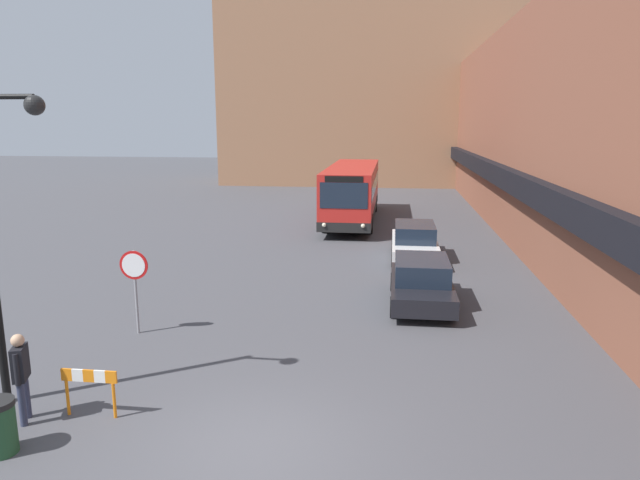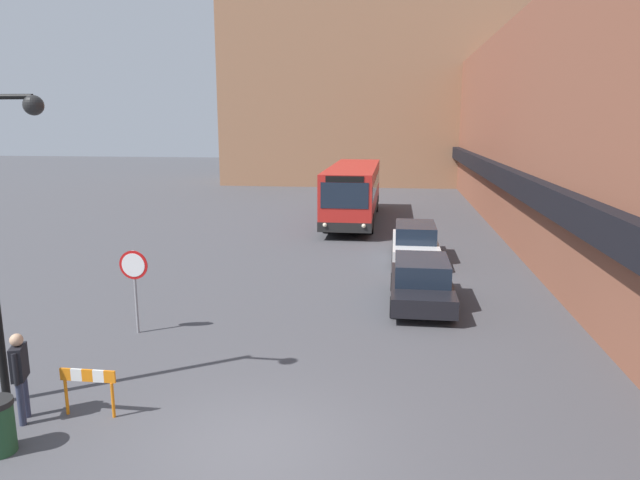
{
  "view_description": "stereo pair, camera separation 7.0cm",
  "coord_description": "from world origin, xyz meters",
  "px_view_note": "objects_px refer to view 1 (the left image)",
  "views": [
    {
      "loc": [
        2.24,
        -8.62,
        5.47
      ],
      "look_at": [
        0.01,
        8.91,
        1.82
      ],
      "focal_mm": 32.0,
      "sensor_mm": 36.0,
      "label": 1
    },
    {
      "loc": [
        2.31,
        -8.61,
        5.47
      ],
      "look_at": [
        0.01,
        8.91,
        1.82
      ],
      "focal_mm": 32.0,
      "sensor_mm": 36.0,
      "label": 2
    }
  ],
  "objects_px": {
    "parked_car_middle": "(415,241)",
    "stop_sign": "(134,274)",
    "street_lamp": "(0,215)",
    "pedestrian": "(21,370)",
    "city_bus": "(352,191)",
    "construction_barricade": "(89,383)",
    "parked_car_front": "(421,282)"
  },
  "relations": [
    {
      "from": "parked_car_middle",
      "to": "stop_sign",
      "type": "relative_size",
      "value": 2.08
    },
    {
      "from": "street_lamp",
      "to": "pedestrian",
      "type": "bearing_deg",
      "value": -50.0
    },
    {
      "from": "city_bus",
      "to": "pedestrian",
      "type": "relative_size",
      "value": 6.79
    },
    {
      "from": "parked_car_middle",
      "to": "construction_barricade",
      "type": "distance_m",
      "value": 15.15
    },
    {
      "from": "street_lamp",
      "to": "parked_car_middle",
      "type": "bearing_deg",
      "value": 58.49
    },
    {
      "from": "stop_sign",
      "to": "construction_barricade",
      "type": "distance_m",
      "value": 4.48
    },
    {
      "from": "parked_car_front",
      "to": "street_lamp",
      "type": "height_order",
      "value": "street_lamp"
    },
    {
      "from": "street_lamp",
      "to": "city_bus",
      "type": "bearing_deg",
      "value": 77.21
    },
    {
      "from": "parked_car_front",
      "to": "pedestrian",
      "type": "distance_m",
      "value": 11.12
    },
    {
      "from": "parked_car_middle",
      "to": "stop_sign",
      "type": "distance_m",
      "value": 12.1
    },
    {
      "from": "stop_sign",
      "to": "construction_barricade",
      "type": "relative_size",
      "value": 2.03
    },
    {
      "from": "parked_car_front",
      "to": "street_lamp",
      "type": "distance_m",
      "value": 11.47
    },
    {
      "from": "stop_sign",
      "to": "construction_barricade",
      "type": "xyz_separation_m",
      "value": [
        1.03,
        -4.26,
        -0.95
      ]
    },
    {
      "from": "city_bus",
      "to": "street_lamp",
      "type": "distance_m",
      "value": 22.8
    },
    {
      "from": "parked_car_front",
      "to": "stop_sign",
      "type": "height_order",
      "value": "stop_sign"
    },
    {
      "from": "city_bus",
      "to": "pedestrian",
      "type": "height_order",
      "value": "city_bus"
    },
    {
      "from": "pedestrian",
      "to": "construction_barricade",
      "type": "distance_m",
      "value": 1.22
    },
    {
      "from": "parked_car_middle",
      "to": "construction_barricade",
      "type": "height_order",
      "value": "parked_car_middle"
    },
    {
      "from": "city_bus",
      "to": "construction_barricade",
      "type": "relative_size",
      "value": 10.61
    },
    {
      "from": "street_lamp",
      "to": "pedestrian",
      "type": "height_order",
      "value": "street_lamp"
    },
    {
      "from": "construction_barricade",
      "to": "parked_car_middle",
      "type": "bearing_deg",
      "value": 64.56
    },
    {
      "from": "city_bus",
      "to": "stop_sign",
      "type": "height_order",
      "value": "city_bus"
    },
    {
      "from": "parked_car_front",
      "to": "stop_sign",
      "type": "relative_size",
      "value": 1.89
    },
    {
      "from": "city_bus",
      "to": "street_lamp",
      "type": "xyz_separation_m",
      "value": [
        -5.03,
        -22.14,
        2.1
      ]
    },
    {
      "from": "stop_sign",
      "to": "construction_barricade",
      "type": "bearing_deg",
      "value": -76.41
    },
    {
      "from": "stop_sign",
      "to": "street_lamp",
      "type": "distance_m",
      "value": 4.53
    },
    {
      "from": "city_bus",
      "to": "street_lamp",
      "type": "relative_size",
      "value": 1.92
    },
    {
      "from": "city_bus",
      "to": "stop_sign",
      "type": "bearing_deg",
      "value": -103.52
    },
    {
      "from": "parked_car_middle",
      "to": "pedestrian",
      "type": "relative_size",
      "value": 2.71
    },
    {
      "from": "pedestrian",
      "to": "construction_barricade",
      "type": "bearing_deg",
      "value": 86.6
    },
    {
      "from": "parked_car_middle",
      "to": "pedestrian",
      "type": "bearing_deg",
      "value": -118.55
    },
    {
      "from": "parked_car_middle",
      "to": "stop_sign",
      "type": "height_order",
      "value": "stop_sign"
    }
  ]
}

